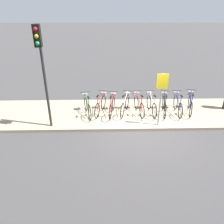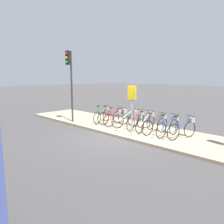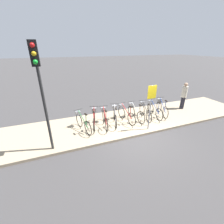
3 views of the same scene
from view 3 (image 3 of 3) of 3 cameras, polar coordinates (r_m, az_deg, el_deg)
ground_plane at (r=7.27m, az=10.22°, el=-9.26°), size 120.00×120.00×0.00m
sidewalk at (r=8.40m, az=4.95°, el=-3.67°), size 15.73×3.07×0.12m
parked_bicycle_0 at (r=7.42m, az=-11.22°, el=-3.58°), size 0.58×1.61×1.02m
parked_bicycle_1 at (r=7.65m, az=-6.79°, el=-2.38°), size 0.61×1.60×1.02m
parked_bicycle_2 at (r=7.67m, az=-2.81°, el=-2.18°), size 0.47×1.64×1.02m
parked_bicycle_3 at (r=7.93m, az=1.14°, el=-1.24°), size 0.63×1.59×1.02m
parked_bicycle_4 at (r=8.16m, az=5.15°, el=-0.58°), size 0.46×1.65×1.02m
parked_bicycle_5 at (r=8.41m, az=8.76°, el=0.00°), size 0.46×1.66×1.02m
parked_bicycle_6 at (r=8.67m, az=12.36°, el=0.44°), size 0.46×1.64×1.02m
parked_bicycle_7 at (r=9.03m, az=15.64°, el=1.06°), size 0.46×1.66×1.02m
parked_bicycle_8 at (r=9.46m, az=18.40°, el=1.75°), size 0.59×1.61×1.02m
pedestrian at (r=10.72m, az=25.70°, el=5.75°), size 0.34×0.34×1.72m
traffic_light at (r=5.49m, az=-25.99°, el=11.37°), size 0.24×0.40×3.98m
sign_post at (r=7.12m, az=14.67°, el=4.23°), size 0.44×0.07×2.21m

